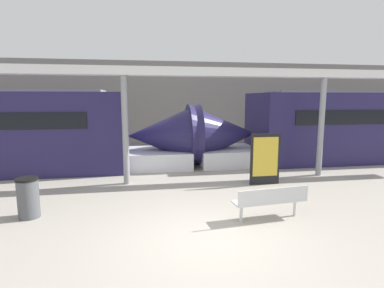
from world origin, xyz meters
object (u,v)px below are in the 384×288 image
(bench_near, at_px, (271,199))
(poster_board, at_px, (265,159))
(trash_bin, at_px, (28,198))
(support_column_near, at_px, (125,131))
(train_left, at_px, (374,127))
(support_column_far, at_px, (321,128))

(bench_near, bearing_deg, poster_board, 63.75)
(trash_bin, xyz_separation_m, support_column_near, (2.19, 2.59, 1.30))
(trash_bin, distance_m, poster_board, 7.00)
(bench_near, bearing_deg, train_left, 32.14)
(poster_board, height_order, support_column_near, support_column_near)
(support_column_far, bearing_deg, support_column_near, 180.00)
(trash_bin, bearing_deg, bench_near, -10.98)
(bench_near, xyz_separation_m, support_column_near, (-3.52, 3.70, 1.29))
(bench_near, distance_m, support_column_far, 5.30)
(train_left, height_order, support_column_far, support_column_far)
(train_left, xyz_separation_m, support_column_near, (-11.46, -2.54, 0.29))
(trash_bin, bearing_deg, support_column_far, 15.62)
(train_left, bearing_deg, bench_near, -141.87)
(poster_board, bearing_deg, trash_bin, -165.42)
(train_left, height_order, bench_near, train_left)
(bench_near, xyz_separation_m, support_column_far, (3.56, 3.70, 1.29))
(trash_bin, relative_size, support_column_far, 0.27)
(bench_near, relative_size, poster_board, 1.06)
(poster_board, bearing_deg, train_left, 26.06)
(train_left, bearing_deg, support_column_far, -149.95)
(support_column_near, bearing_deg, poster_board, -10.31)
(trash_bin, xyz_separation_m, poster_board, (6.77, 1.76, 0.38))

